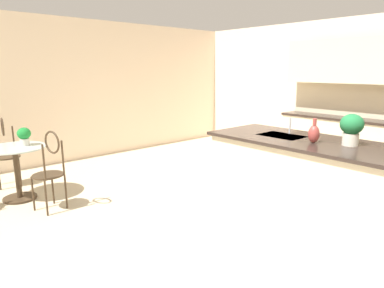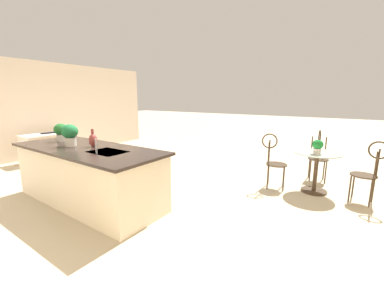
{
  "view_description": "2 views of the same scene",
  "coord_description": "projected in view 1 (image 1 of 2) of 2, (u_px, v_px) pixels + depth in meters",
  "views": [
    {
      "loc": [
        2.22,
        -2.91,
        1.77
      ],
      "look_at": [
        -0.89,
        -0.14,
        0.85
      ],
      "focal_mm": 31.92,
      "sensor_mm": 36.0,
      "label": 1
    },
    {
      "loc": [
        -3.23,
        2.98,
        1.71
      ],
      "look_at": [
        -0.66,
        -0.74,
        0.83
      ],
      "focal_mm": 22.56,
      "sensor_mm": 36.0,
      "label": 2
    }
  ],
  "objects": [
    {
      "name": "potted_plant_on_table",
      "position": [
        24.0,
        135.0,
        4.64
      ],
      "size": [
        0.18,
        0.18,
        0.25
      ],
      "color": "beige",
      "rests_on": "bistro_table"
    },
    {
      "name": "upper_cabinet_run",
      "position": [
        356.0,
        61.0,
        5.84
      ],
      "size": [
        2.4,
        0.36,
        0.76
      ],
      "color": "beige",
      "rests_on": "back_counter_run"
    },
    {
      "name": "back_counter_run",
      "position": [
        348.0,
        141.0,
        6.16
      ],
      "size": [
        2.44,
        0.64,
        1.52
      ],
      "color": "beige",
      "rests_on": "ground"
    },
    {
      "name": "sink_faucet",
      "position": [
        290.0,
        126.0,
        4.52
      ],
      "size": [
        0.02,
        0.02,
        0.22
      ],
      "primitive_type": "cylinder",
      "color": "#B2B5BA",
      "rests_on": "kitchen_island"
    },
    {
      "name": "chair_by_island",
      "position": [
        6.0,
        149.0,
        5.2
      ],
      "size": [
        0.51,
        0.43,
        1.04
      ],
      "color": "#3D2D1E",
      "rests_on": "ground"
    },
    {
      "name": "ground_plane",
      "position": [
        253.0,
        227.0,
        3.89
      ],
      "size": [
        40.0,
        40.0,
        0.0
      ],
      "primitive_type": "plane",
      "color": "beige"
    },
    {
      "name": "potted_plant_counter_near",
      "position": [
        352.0,
        128.0,
        3.81
      ],
      "size": [
        0.25,
        0.25,
        0.36
      ],
      "color": "beige",
      "rests_on": "kitchen_island"
    },
    {
      "name": "vase_on_counter",
      "position": [
        314.0,
        133.0,
        3.97
      ],
      "size": [
        0.13,
        0.13,
        0.29
      ],
      "color": "#993D38",
      "rests_on": "kitchen_island"
    },
    {
      "name": "bistro_table",
      "position": [
        17.0,
        168.0,
        4.64
      ],
      "size": [
        0.8,
        0.8,
        0.74
      ],
      "color": "#3D2D1E",
      "rests_on": "ground"
    },
    {
      "name": "wall_left_window",
      "position": [
        84.0,
        91.0,
        6.71
      ],
      "size": [
        0.12,
        7.8,
        2.7
      ],
      "primitive_type": "cube",
      "color": "beige",
      "rests_on": "ground"
    },
    {
      "name": "kitchen_island",
      "position": [
        318.0,
        179.0,
        4.13
      ],
      "size": [
        2.8,
        1.06,
        0.92
      ],
      "color": "beige",
      "rests_on": "ground"
    },
    {
      "name": "chair_toward_desk",
      "position": [
        50.0,
        167.0,
        4.23
      ],
      "size": [
        0.52,
        0.46,
        1.04
      ],
      "color": "#3D2D1E",
      "rests_on": "ground"
    }
  ]
}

